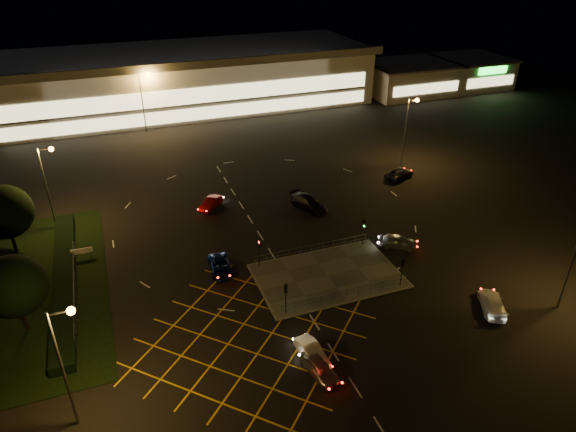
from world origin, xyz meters
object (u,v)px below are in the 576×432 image
object	(u,v)px
signal_sw	(286,293)
car_right_silver	(398,241)
car_left_blue	(220,266)
car_east_grey	(399,174)
signal_nw	(259,248)
car_near_silver	(320,368)
car_far_dkgrey	(309,202)
car_circ_red	(211,203)
car_queue_white	(312,353)
car_approach_white	(492,303)
signal_se	(402,266)
signal_ne	(364,227)

from	to	relation	value
signal_sw	car_right_silver	size ratio (longest dim) A/B	0.73
car_left_blue	car_right_silver	distance (m)	19.59
car_east_grey	car_left_blue	bearing A→B (deg)	91.40
signal_nw	car_near_silver	xyz separation A→B (m)	(-0.03, -15.85, -1.68)
car_far_dkgrey	car_circ_red	distance (m)	12.33
signal_sw	car_near_silver	world-z (taller)	signal_sw
car_queue_white	car_approach_white	bearing A→B (deg)	-7.46
car_left_blue	car_approach_white	world-z (taller)	car_approach_white
signal_nw	car_left_blue	bearing A→B (deg)	169.62
car_near_silver	car_queue_white	size ratio (longest dim) A/B	1.01
signal_nw	car_circ_red	xyz separation A→B (m)	(-1.75, 14.59, -1.71)
car_queue_white	car_far_dkgrey	bearing A→B (deg)	60.67
signal_se	signal_nw	world-z (taller)	same
signal_sw	car_circ_red	distance (m)	22.71
signal_se	signal_nw	bearing A→B (deg)	-33.65
car_near_silver	car_east_grey	bearing A→B (deg)	39.58
signal_nw	signal_ne	world-z (taller)	same
signal_se	car_approach_white	distance (m)	8.71
signal_se	car_right_silver	world-z (taller)	signal_se
signal_se	signal_ne	distance (m)	7.99
car_near_silver	car_circ_red	size ratio (longest dim) A/B	1.01
signal_se	signal_nw	xyz separation A→B (m)	(-12.00, 7.99, 0.00)
car_queue_white	car_east_grey	xyz separation A→B (m)	(25.19, 28.22, 0.01)
car_left_blue	car_circ_red	bearing A→B (deg)	85.43
signal_sw	car_near_silver	size ratio (longest dim) A/B	0.79
car_far_dkgrey	car_right_silver	bearing A→B (deg)	-87.56
signal_nw	car_circ_red	bearing A→B (deg)	96.85
signal_sw	signal_ne	world-z (taller)	same
car_far_dkgrey	car_east_grey	size ratio (longest dim) A/B	1.14
signal_sw	signal_nw	bearing A→B (deg)	-90.00
signal_nw	car_queue_white	world-z (taller)	signal_nw
signal_sw	car_queue_white	bearing A→B (deg)	90.55
car_far_dkgrey	car_approach_white	bearing A→B (deg)	-94.24
car_circ_red	car_near_silver	bearing A→B (deg)	-43.33
car_east_grey	signal_sw	bearing A→B (deg)	107.93
car_east_grey	car_approach_white	size ratio (longest dim) A/B	1.01
car_near_silver	car_right_silver	size ratio (longest dim) A/B	0.93
car_near_silver	car_right_silver	xyz separation A→B (m)	(15.53, 14.18, 0.05)
car_queue_white	car_left_blue	world-z (taller)	car_queue_white
signal_ne	car_left_blue	world-z (taller)	signal_ne
signal_sw	car_right_silver	world-z (taller)	signal_sw
signal_ne	signal_nw	bearing A→B (deg)	180.00
signal_sw	signal_se	bearing A→B (deg)	-180.00
signal_ne	car_near_silver	xyz separation A→B (m)	(-12.03, -15.85, -1.68)
signal_se	signal_sw	bearing A→B (deg)	0.00
car_near_silver	car_approach_white	size ratio (longest dim) A/B	0.85
car_queue_white	car_approach_white	world-z (taller)	car_approach_white
car_right_silver	signal_nw	bearing A→B (deg)	116.95
signal_se	car_approach_white	xyz separation A→B (m)	(6.06, -6.03, -1.68)
signal_ne	car_left_blue	bearing A→B (deg)	177.41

